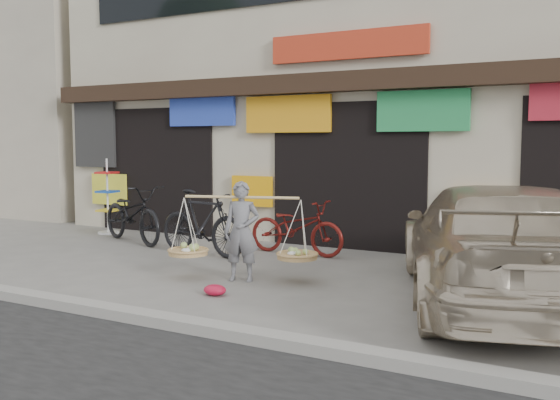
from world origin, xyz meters
The scene contains 11 objects.
ground centered at (0.00, 0.00, 0.00)m, with size 70.00×70.00×0.00m, color gray.
kerb centered at (0.00, -2.00, 0.06)m, with size 70.00×0.25×0.12m, color gray.
shophouse_block centered at (0.00, 6.42, 3.45)m, with size 14.00×6.32×7.00m.
neighbor_west centered at (-13.50, 7.00, 3.00)m, with size 12.00×7.00×6.00m, color #B1A792.
street_vendor centered at (-0.26, 0.27, 0.64)m, with size 2.08×1.04×1.42m.
bike_0 centered at (-3.95, 2.12, 0.57)m, with size 0.75×2.16×1.14m, color black.
bike_1 centered at (-1.92, 1.61, 0.57)m, with size 0.54×1.90×1.14m, color black.
bike_2 centered at (-0.53, 2.50, 0.48)m, with size 0.64×1.83×0.96m, color #5C130F.
suv centered at (3.12, 0.66, 0.73)m, with size 3.60×5.47×1.47m.
display_rack centered at (-5.25, 2.79, 0.65)m, with size 0.46×0.46×1.62m.
red_bag centered at (-0.11, -0.63, 0.07)m, with size 0.31×0.25×0.14m, color red.
Camera 1 is at (4.41, -7.13, 1.96)m, focal length 40.00 mm.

